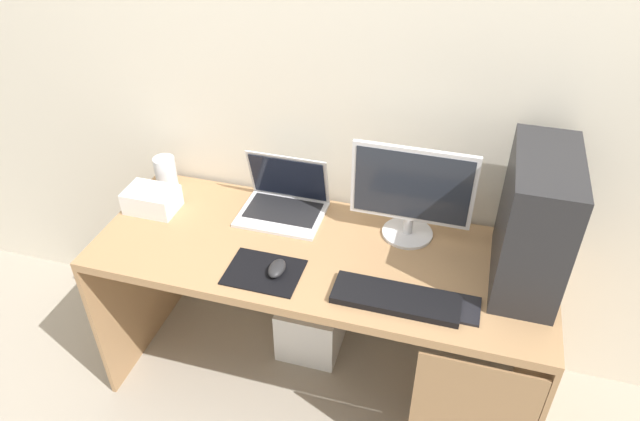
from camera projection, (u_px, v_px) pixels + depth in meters
The scene contains 13 objects.
ground_plane at pixel (320, 377), 2.55m from camera, with size 8.00×8.00×0.00m, color #9E9384.
wall_back at pixel (349, 63), 2.06m from camera, with size 4.00×0.05×2.60m.
desk at pixel (324, 280), 2.19m from camera, with size 1.67×0.64×0.72m.
pc_tower at pixel (535, 222), 1.87m from camera, with size 0.20×0.43×0.47m, color #232326.
monitor at pixel (411, 194), 2.08m from camera, with size 0.44×0.19×0.38m.
laptop at pixel (284, 201), 2.29m from camera, with size 0.33×0.25×0.24m.
speaker at pixel (166, 173), 2.42m from camera, with size 0.09×0.09×0.14m, color silver.
projector at pixel (152, 200), 2.31m from camera, with size 0.20×0.14×0.09m, color white.
keyboard at pixel (396, 298), 1.90m from camera, with size 0.42×0.14×0.02m, color black.
mousepad at pixel (264, 272), 2.02m from camera, with size 0.26×0.20×0.01m, color black.
mouse_left at pixel (277, 268), 2.01m from camera, with size 0.06×0.10×0.03m, color #232326.
cell_phone at pixel (469, 310), 1.87m from camera, with size 0.07×0.13×0.01m, color black.
subwoofer at pixel (311, 324), 2.62m from camera, with size 0.27×0.27×0.27m, color white.
Camera 1 is at (0.45, -1.57, 2.09)m, focal length 32.62 mm.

